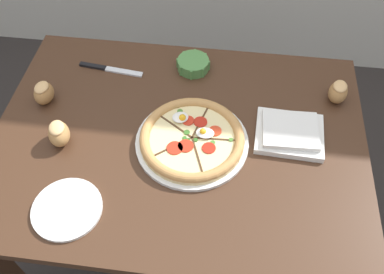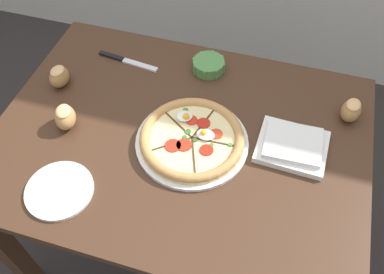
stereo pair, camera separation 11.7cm
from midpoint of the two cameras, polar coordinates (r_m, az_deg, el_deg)
name	(u,v)px [view 1 (the left image)]	position (r m, az deg, el deg)	size (l,w,h in m)	color
ground_plane	(183,240)	(1.85, -3.18, -14.33)	(12.00, 12.00, 0.00)	#2D2826
dining_table	(179,159)	(1.30, -4.39, -3.33)	(1.11, 0.83, 0.74)	#422819
pizza	(192,139)	(1.18, -2.83, -0.46)	(0.33, 0.33, 0.05)	white
ramekin_bowl	(193,64)	(1.39, -2.27, 10.07)	(0.11, 0.11, 0.04)	#4C8442
napkin_folded	(290,133)	(1.22, 10.91, 0.45)	(0.20, 0.18, 0.04)	silver
bread_piece_near	(44,93)	(1.38, -22.43, 5.63)	(0.06, 0.08, 0.07)	#A3703D
bread_piece_mid	(338,92)	(1.34, 17.51, 5.95)	(0.07, 0.09, 0.07)	#A3703D
bread_piece_far	(59,133)	(1.25, -20.78, 0.33)	(0.09, 0.10, 0.07)	#B27F47
knife_main	(110,69)	(1.44, -13.76, 9.10)	(0.23, 0.04, 0.01)	silver
side_saucer	(67,209)	(1.14, -20.02, -9.67)	(0.18, 0.18, 0.01)	white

